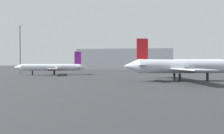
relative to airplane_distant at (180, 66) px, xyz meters
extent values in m
cylinder|color=silver|center=(0.23, 0.05, 0.03)|extent=(22.69, 8.20, 3.65)
cone|color=silver|center=(-12.70, -2.68, 0.03)|extent=(4.68, 4.40, 3.65)
cube|color=silver|center=(-0.86, -0.18, -0.52)|extent=(10.80, 29.46, 0.22)
cube|color=silver|center=(-10.29, -2.17, 0.39)|extent=(3.74, 7.98, 0.15)
cube|color=red|center=(-9.84, -2.08, 4.47)|extent=(2.92, 0.87, 5.24)
cylinder|color=#4C4C54|center=(-1.35, 5.36, -0.70)|extent=(3.03, 2.18, 1.65)
cylinder|color=#4C4C54|center=(0.94, -5.45, -0.70)|extent=(3.03, 2.18, 1.65)
cube|color=black|center=(7.25, 1.53, -2.82)|extent=(0.54, 0.54, 2.05)
cube|color=black|center=(-1.24, 1.61, -2.82)|extent=(0.54, 0.54, 2.05)
cube|color=black|center=(-0.49, -1.97, -2.82)|extent=(0.54, 0.54, 2.05)
cylinder|color=silver|center=(-44.14, 20.88, -0.91)|extent=(21.52, 9.09, 2.55)
cone|color=silver|center=(-55.85, 17.12, -0.91)|extent=(3.45, 3.28, 2.55)
cone|color=silver|center=(-32.44, 24.65, -0.91)|extent=(3.45, 3.28, 2.55)
cube|color=silver|center=(-43.11, 21.22, -1.30)|extent=(8.52, 18.24, 0.19)
cube|color=silver|center=(-34.15, 24.09, -0.66)|extent=(3.91, 7.04, 0.13)
cube|color=purple|center=(-34.54, 23.97, 2.81)|extent=(2.53, 1.02, 4.91)
cylinder|color=#4C4C54|center=(-42.67, 17.73, -1.42)|extent=(2.75, 2.12, 1.45)
cylinder|color=#4C4C54|center=(-44.78, 24.30, -1.42)|extent=(2.75, 2.12, 1.45)
cube|color=black|center=(-50.78, 18.75, -3.02)|extent=(0.51, 0.51, 1.66)
cube|color=black|center=(-42.61, 19.68, -3.02)|extent=(0.51, 0.51, 1.66)
cube|color=black|center=(-43.60, 22.75, -3.02)|extent=(0.51, 0.51, 1.66)
cylinder|color=slate|center=(-63.22, 31.25, 6.74)|extent=(0.50, 0.50, 21.18)
cube|color=#F2EACC|center=(-63.22, 31.25, 17.73)|extent=(2.40, 0.50, 0.80)
cube|color=#999EA3|center=(-20.28, 89.15, 3.02)|extent=(62.42, 22.88, 13.74)
camera|label=1|loc=(-10.88, -55.67, 1.01)|focal=33.30mm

